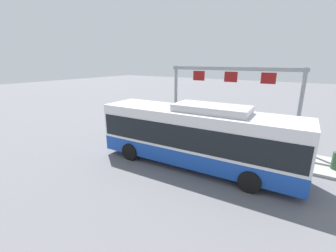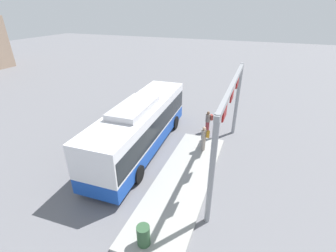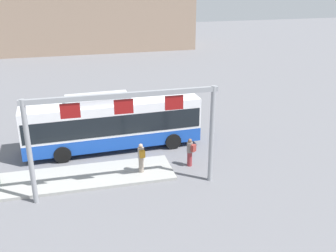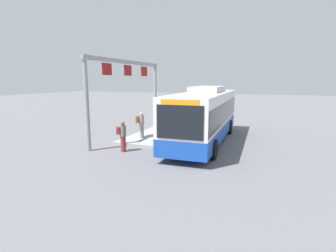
# 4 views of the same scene
# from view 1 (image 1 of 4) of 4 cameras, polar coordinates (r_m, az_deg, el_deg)

# --- Properties ---
(ground_plane) EXTENTS (120.00, 120.00, 0.00)m
(ground_plane) POSITION_cam_1_polar(r_m,az_deg,el_deg) (12.83, 6.67, -9.78)
(ground_plane) COLOR slate
(platform_curb) EXTENTS (10.00, 2.80, 0.16)m
(platform_curb) POSITION_cam_1_polar(r_m,az_deg,el_deg) (15.29, 20.29, -6.03)
(platform_curb) COLOR #9E9E99
(platform_curb) RESTS_ON ground
(bus_main) EXTENTS (10.82, 3.01, 3.46)m
(bus_main) POSITION_cam_1_polar(r_m,az_deg,el_deg) (12.15, 6.97, -2.07)
(bus_main) COLOR #1947AD
(bus_main) RESTS_ON ground
(person_boarding) EXTENTS (0.55, 0.60, 1.67)m
(person_boarding) POSITION_cam_1_polar(r_m,az_deg,el_deg) (17.23, 0.32, 0.31)
(person_boarding) COLOR maroon
(person_boarding) RESTS_ON ground
(person_waiting_near) EXTENTS (0.38, 0.55, 1.67)m
(person_waiting_near) POSITION_cam_1_polar(r_m,az_deg,el_deg) (16.20, 9.59, -0.37)
(person_waiting_near) COLOR gray
(person_waiting_near) RESTS_ON platform_curb
(platform_sign_gantry) EXTENTS (9.24, 0.24, 5.20)m
(platform_sign_gantry) POSITION_cam_1_polar(r_m,az_deg,el_deg) (16.69, 15.31, 9.25)
(platform_sign_gantry) COLOR gray
(platform_sign_gantry) RESTS_ON ground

